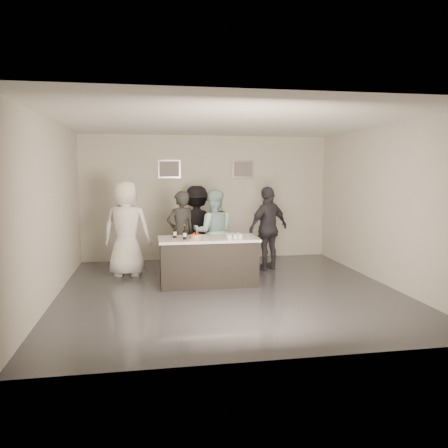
# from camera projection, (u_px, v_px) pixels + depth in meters

# --- Properties ---
(floor) EXTENTS (6.00, 6.00, 0.00)m
(floor) POSITION_uv_depth(u_px,v_px,m) (229.00, 290.00, 7.91)
(floor) COLOR #3D3D42
(floor) RESTS_ON ground
(ceiling) EXTENTS (6.00, 6.00, 0.00)m
(ceiling) POSITION_uv_depth(u_px,v_px,m) (229.00, 121.00, 7.55)
(ceiling) COLOR white
(wall_back) EXTENTS (6.00, 0.04, 3.00)m
(wall_back) POSITION_uv_depth(u_px,v_px,m) (207.00, 198.00, 10.66)
(wall_back) COLOR beige
(wall_back) RESTS_ON ground
(wall_front) EXTENTS (6.00, 0.04, 3.00)m
(wall_front) POSITION_uv_depth(u_px,v_px,m) (278.00, 230.00, 4.79)
(wall_front) COLOR beige
(wall_front) RESTS_ON ground
(wall_left) EXTENTS (0.04, 6.00, 3.00)m
(wall_left) POSITION_uv_depth(u_px,v_px,m) (51.00, 210.00, 7.22)
(wall_left) COLOR beige
(wall_left) RESTS_ON ground
(wall_right) EXTENTS (0.04, 6.00, 3.00)m
(wall_right) POSITION_uv_depth(u_px,v_px,m) (385.00, 206.00, 8.24)
(wall_right) COLOR beige
(wall_right) RESTS_ON ground
(picture_left) EXTENTS (0.54, 0.04, 0.44)m
(picture_left) POSITION_uv_depth(u_px,v_px,m) (169.00, 169.00, 10.40)
(picture_left) COLOR #B2B2B7
(picture_left) RESTS_ON wall_back
(picture_right) EXTENTS (0.54, 0.04, 0.44)m
(picture_right) POSITION_uv_depth(u_px,v_px,m) (243.00, 169.00, 10.70)
(picture_right) COLOR #B2B2B7
(picture_right) RESTS_ON wall_back
(bar_counter) EXTENTS (1.86, 0.86, 0.90)m
(bar_counter) POSITION_uv_depth(u_px,v_px,m) (208.00, 261.00, 8.28)
(bar_counter) COLOR white
(bar_counter) RESTS_ON ground
(cake) EXTENTS (0.20, 0.20, 0.07)m
(cake) POSITION_uv_depth(u_px,v_px,m) (196.00, 237.00, 8.08)
(cake) COLOR yellow
(cake) RESTS_ON bar_counter
(beer_bottle_a) EXTENTS (0.07, 0.07, 0.26)m
(beer_bottle_a) POSITION_uv_depth(u_px,v_px,m) (175.00, 231.00, 8.16)
(beer_bottle_a) COLOR black
(beer_bottle_a) RESTS_ON bar_counter
(beer_bottle_b) EXTENTS (0.07, 0.07, 0.26)m
(beer_bottle_b) POSITION_uv_depth(u_px,v_px,m) (185.00, 232.00, 7.99)
(beer_bottle_b) COLOR black
(beer_bottle_b) RESTS_ON bar_counter
(tumbler_cluster) EXTENTS (0.30, 0.30, 0.08)m
(tumbler_cluster) POSITION_uv_depth(u_px,v_px,m) (234.00, 236.00, 8.20)
(tumbler_cluster) COLOR #C88A12
(tumbler_cluster) RESTS_ON bar_counter
(candles) EXTENTS (0.24, 0.08, 0.01)m
(candles) POSITION_uv_depth(u_px,v_px,m) (194.00, 240.00, 7.87)
(candles) COLOR pink
(candles) RESTS_ON bar_counter
(person_main_black) EXTENTS (0.75, 0.64, 1.74)m
(person_main_black) POSITION_uv_depth(u_px,v_px,m) (181.00, 233.00, 9.05)
(person_main_black) COLOR #252525
(person_main_black) RESTS_ON ground
(person_main_blue) EXTENTS (0.94, 0.78, 1.77)m
(person_main_blue) POSITION_uv_depth(u_px,v_px,m) (214.00, 232.00, 9.10)
(person_main_blue) COLOR #9ACACA
(person_main_blue) RESTS_ON ground
(person_guest_left) EXTENTS (1.06, 0.80, 1.96)m
(person_guest_left) POSITION_uv_depth(u_px,v_px,m) (127.00, 229.00, 8.92)
(person_guest_left) COLOR white
(person_guest_left) RESTS_ON ground
(person_guest_right) EXTENTS (1.15, 0.90, 1.82)m
(person_guest_right) POSITION_uv_depth(u_px,v_px,m) (268.00, 228.00, 9.51)
(person_guest_right) COLOR #302E36
(person_guest_right) RESTS_ON ground
(person_guest_back) EXTENTS (1.23, 0.79, 1.82)m
(person_guest_back) POSITION_uv_depth(u_px,v_px,m) (197.00, 226.00, 9.98)
(person_guest_back) COLOR black
(person_guest_back) RESTS_ON ground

